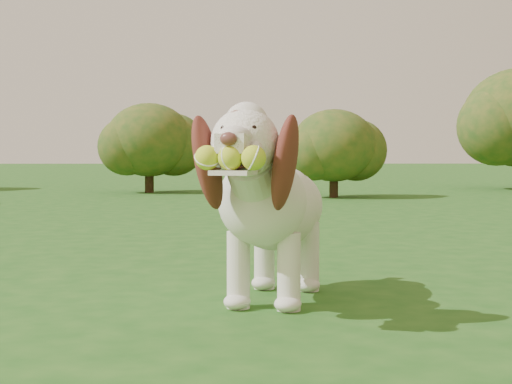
{
  "coord_description": "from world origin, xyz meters",
  "views": [
    {
      "loc": [
        -0.35,
        -3.55,
        0.7
      ],
      "look_at": [
        -0.27,
        -0.25,
        0.53
      ],
      "focal_mm": 55.0,
      "sensor_mm": 36.0,
      "label": 1
    }
  ],
  "objects": [
    {
      "name": "shrub_c",
      "position": [
        1.1,
        8.21,
        0.78
      ],
      "size": [
        1.28,
        1.28,
        1.33
      ],
      "color": "#382314",
      "rests_on": "ground"
    },
    {
      "name": "dog",
      "position": [
        -0.2,
        0.02,
        0.48
      ],
      "size": [
        0.7,
        1.37,
        0.9
      ],
      "rotation": [
        0.0,
        0.0,
        -0.27
      ],
      "color": "silver",
      "rests_on": "ground"
    },
    {
      "name": "shrub_b",
      "position": [
        -1.83,
        9.66,
        0.88
      ],
      "size": [
        1.45,
        1.45,
        1.5
      ],
      "color": "#382314",
      "rests_on": "ground"
    },
    {
      "name": "ground",
      "position": [
        0.0,
        0.0,
        0.0
      ],
      "size": [
        80.0,
        80.0,
        0.0
      ],
      "primitive_type": "plane",
      "color": "#1C4F16",
      "rests_on": "ground"
    }
  ]
}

